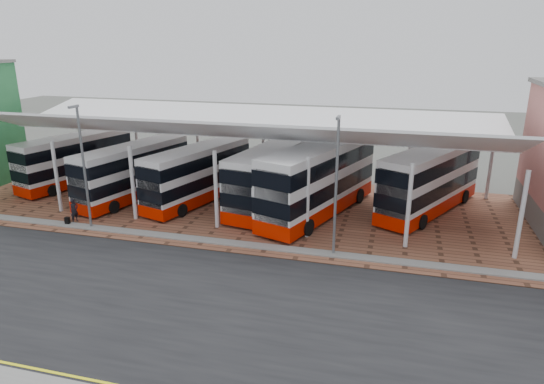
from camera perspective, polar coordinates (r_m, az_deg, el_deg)
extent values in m
plane|color=#4E504A|center=(23.27, -0.08, -13.27)|extent=(140.00, 140.00, 0.00)
cube|color=black|center=(22.45, -0.77, -14.51)|extent=(120.00, 14.00, 0.02)
cube|color=brown|center=(34.55, 8.80, -2.73)|extent=(72.00, 16.00, 0.06)
cube|color=slate|center=(28.58, 3.19, -6.93)|extent=(120.00, 0.80, 0.14)
cylinder|color=silver|center=(49.49, -21.59, 5.21)|extent=(0.26, 0.26, 4.60)
cylinder|color=silver|center=(37.38, -24.01, 1.63)|extent=(0.26, 0.26, 5.20)
cylinder|color=silver|center=(46.20, -15.55, 4.99)|extent=(0.26, 0.26, 4.60)
cylinder|color=silver|center=(33.98, -16.08, 0.99)|extent=(0.26, 0.26, 5.20)
cylinder|color=silver|center=(43.50, -8.69, 4.67)|extent=(0.26, 0.26, 4.60)
cylinder|color=silver|center=(31.37, -6.62, 0.21)|extent=(0.26, 0.26, 5.20)
cylinder|color=silver|center=(41.49, -1.04, 4.24)|extent=(0.26, 0.26, 4.60)
cylinder|color=silver|center=(29.76, 4.20, -0.70)|extent=(0.26, 0.26, 5.20)
cylinder|color=silver|center=(40.28, 7.20, 3.68)|extent=(0.26, 0.26, 4.60)
cylinder|color=silver|center=(29.31, 15.79, -1.64)|extent=(0.26, 0.26, 5.20)
cylinder|color=silver|center=(39.95, 15.76, 3.03)|extent=(0.26, 0.26, 4.60)
cylinder|color=silver|center=(30.07, 27.27, -2.50)|extent=(0.26, 0.26, 5.20)
cylinder|color=silver|center=(40.52, 24.25, 2.32)|extent=(0.26, 0.26, 4.60)
cube|color=white|center=(32.52, -5.41, 7.23)|extent=(37.00, 4.95, 1.95)
cube|color=white|center=(37.77, -2.43, 8.45)|extent=(37.00, 7.12, 1.43)
cylinder|color=slate|center=(32.96, -21.21, 2.49)|extent=(0.16, 0.16, 8.00)
cube|color=slate|center=(31.98, -22.32, 9.27)|extent=(0.15, 0.90, 0.15)
cylinder|color=slate|center=(26.96, 7.54, 0.35)|extent=(0.16, 0.16, 8.00)
cube|color=slate|center=(25.77, 7.80, 8.67)|extent=(0.15, 0.90, 0.15)
cube|color=silver|center=(44.01, -22.10, 3.66)|extent=(5.10, 10.34, 3.95)
cube|color=#BE1200|center=(44.39, -21.86, 1.65)|extent=(5.15, 10.38, 0.83)
cube|color=black|center=(44.10, -22.04, 3.14)|extent=(5.15, 10.38, 0.87)
cube|color=black|center=(43.79, -22.26, 5.00)|extent=(5.15, 10.38, 0.87)
cube|color=black|center=(41.39, -27.59, 1.97)|extent=(2.01, 0.68, 3.31)
cylinder|color=black|center=(43.64, -26.11, 0.65)|extent=(0.51, 0.95, 0.92)
cylinder|color=black|center=(41.76, -24.40, 0.17)|extent=(0.51, 0.95, 0.92)
cylinder|color=black|center=(47.19, -19.58, 2.63)|extent=(0.51, 0.95, 0.92)
cylinder|color=black|center=(45.46, -17.74, 2.27)|extent=(0.51, 0.95, 0.92)
cube|color=silver|center=(38.55, -16.00, 2.44)|extent=(4.86, 10.36, 3.95)
cube|color=#BE1200|center=(38.99, -15.80, 0.16)|extent=(4.90, 10.41, 0.83)
cube|color=black|center=(38.66, -15.94, 1.85)|extent=(4.90, 10.41, 0.87)
cube|color=black|center=(38.30, -16.13, 3.96)|extent=(4.90, 10.41, 0.87)
cube|color=black|center=(35.45, -21.75, 0.37)|extent=(2.02, 0.63, 3.31)
cylinder|color=black|center=(37.84, -20.48, -1.06)|extent=(0.49, 0.95, 0.92)
cylinder|color=black|center=(36.15, -18.14, -1.67)|extent=(0.49, 0.95, 0.92)
cylinder|color=black|center=(41.99, -13.75, 1.37)|extent=(0.49, 0.95, 0.92)
cylinder|color=black|center=(40.47, -11.39, 0.92)|extent=(0.49, 0.95, 0.92)
cube|color=silver|center=(36.77, -8.69, 2.21)|extent=(5.11, 10.36, 3.96)
cube|color=#BE1200|center=(37.23, -8.57, -0.18)|extent=(5.16, 10.40, 0.83)
cube|color=black|center=(36.88, -8.66, 1.59)|extent=(5.16, 10.40, 0.87)
cube|color=black|center=(36.51, -8.76, 3.81)|extent=(5.16, 10.40, 0.87)
cube|color=black|center=(33.31, -14.24, 0.05)|extent=(2.01, 0.68, 3.31)
cylinder|color=black|center=(35.78, -13.31, -1.45)|extent=(0.51, 0.96, 0.92)
cylinder|color=black|center=(34.26, -10.57, -2.13)|extent=(0.51, 0.96, 0.92)
cylinder|color=black|center=(40.35, -6.86, 1.10)|extent=(0.51, 0.96, 0.92)
cylinder|color=black|center=(39.01, -4.21, 0.60)|extent=(0.51, 0.96, 0.92)
cube|color=silver|center=(35.42, 0.10, 2.05)|extent=(4.41, 11.02, 4.20)
cube|color=#BE1200|center=(35.92, 0.10, -0.58)|extent=(4.45, 11.07, 0.88)
cube|color=black|center=(35.54, 0.10, 1.36)|extent=(4.45, 11.07, 0.93)
cube|color=black|center=(35.13, 0.10, 3.81)|extent=(4.45, 11.07, 0.93)
cube|color=black|center=(30.95, -4.18, -0.54)|extent=(2.18, 0.51, 3.52)
cylinder|color=black|center=(33.64, -4.33, -2.19)|extent=(0.45, 1.01, 0.98)
cylinder|color=black|center=(32.55, -0.59, -2.84)|extent=(0.45, 1.01, 0.98)
cylinder|color=black|center=(39.43, 0.67, 0.88)|extent=(0.45, 1.01, 0.98)
cylinder|color=black|center=(38.50, 3.97, 0.41)|extent=(0.45, 1.01, 0.98)
cube|color=silver|center=(33.71, 5.60, 1.62)|extent=(6.50, 12.24, 4.69)
cube|color=#BE1200|center=(34.28, 5.51, -1.45)|extent=(6.56, 12.30, 0.98)
cube|color=black|center=(33.84, 5.58, 0.82)|extent=(6.56, 12.30, 1.04)
cube|color=black|center=(33.38, 5.67, 3.69)|extent=(6.56, 12.30, 1.04)
cube|color=black|center=(28.88, -0.10, -1.29)|extent=(2.36, 0.91, 3.93)
cylinder|color=black|center=(31.91, 0.01, -3.16)|extent=(0.65, 1.13, 1.09)
cylinder|color=black|center=(30.57, 4.26, -4.17)|extent=(0.65, 1.13, 1.09)
cylinder|color=black|center=(38.17, 6.50, 0.27)|extent=(0.65, 1.13, 1.09)
cylinder|color=black|center=(37.05, 10.22, -0.44)|extent=(0.65, 1.13, 1.09)
cube|color=silver|center=(35.94, 18.16, 1.48)|extent=(7.26, 10.98, 4.32)
cube|color=#BE1200|center=(36.45, 17.90, -1.17)|extent=(7.32, 11.03, 0.90)
cube|color=black|center=(36.07, 18.09, 0.79)|extent=(7.32, 11.03, 0.95)
cube|color=black|center=(35.66, 18.34, 3.26)|extent=(7.32, 11.03, 0.95)
cube|color=black|center=(31.23, 13.95, -0.74)|extent=(2.06, 1.12, 3.61)
cylinder|color=black|center=(33.99, 13.45, -2.41)|extent=(0.71, 1.02, 1.00)
cylinder|color=black|center=(32.96, 17.25, -3.38)|extent=(0.71, 1.02, 1.00)
cylinder|color=black|center=(40.07, 18.39, 0.24)|extent=(0.71, 1.02, 1.00)
cylinder|color=black|center=(39.20, 21.71, -0.50)|extent=(0.71, 1.02, 1.00)
imported|color=black|center=(35.19, -22.24, -2.02)|extent=(0.53, 0.68, 1.65)
cube|color=black|center=(35.06, -22.93, -3.16)|extent=(0.31, 0.22, 0.53)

